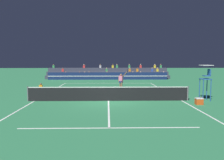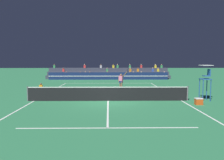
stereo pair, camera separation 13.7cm
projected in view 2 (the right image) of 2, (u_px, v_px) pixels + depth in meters
name	position (u px, v px, depth m)	size (l,w,h in m)	color
ground_plane	(108.00, 101.00, 16.26)	(120.00, 120.00, 0.00)	#2D7A4C
court_lines	(108.00, 101.00, 16.26)	(11.10, 23.90, 0.01)	white
tennis_net	(108.00, 94.00, 16.20)	(12.00, 0.10, 1.10)	slate
sponsor_banner_wall	(108.00, 76.00, 32.95)	(18.00, 0.26, 1.10)	navy
bleacher_stand	(109.00, 74.00, 35.47)	(19.45, 2.85, 2.28)	#383D4C
umpire_chair	(206.00, 78.00, 16.20)	(0.76, 0.84, 2.67)	#285699
ball_kid_courtside	(41.00, 88.00, 20.66)	(0.30, 0.36, 0.84)	black
tennis_player	(121.00, 81.00, 20.85)	(1.13, 0.85, 2.31)	brown
tennis_ball	(126.00, 89.00, 22.22)	(0.07, 0.07, 0.07)	#C6DB33
equipment_cooler	(199.00, 101.00, 14.91)	(0.50, 0.38, 0.45)	#D84C19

